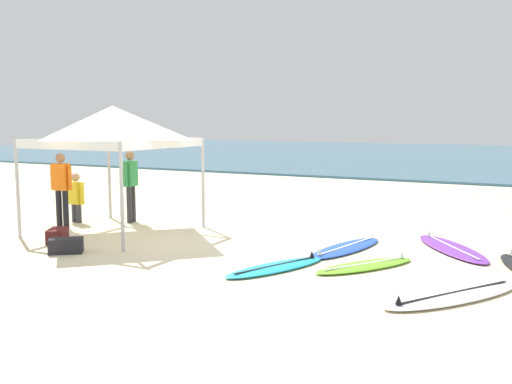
{
  "coord_description": "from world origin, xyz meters",
  "views": [
    {
      "loc": [
        6.18,
        -9.33,
        2.44
      ],
      "look_at": [
        0.84,
        0.91,
        1.0
      ],
      "focal_mm": 40.45,
      "sensor_mm": 36.0,
      "label": 1
    }
  ],
  "objects_px": {
    "surfboard_purple": "(451,248)",
    "surfboard_cyan": "(276,267)",
    "canopy_tent": "(113,123)",
    "person_yellow": "(76,195)",
    "surfboard_blue": "(346,248)",
    "person_green": "(131,182)",
    "gear_bag_near_tent": "(57,236)",
    "surfboard_lime": "(366,265)",
    "gear_bag_by_pole": "(66,246)",
    "surfboard_white": "(454,295)",
    "person_orange": "(61,185)"
  },
  "relations": [
    {
      "from": "surfboard_cyan",
      "to": "surfboard_white",
      "type": "bearing_deg",
      "value": -4.62
    },
    {
      "from": "surfboard_cyan",
      "to": "person_orange",
      "type": "bearing_deg",
      "value": 170.19
    },
    {
      "from": "canopy_tent",
      "to": "person_yellow",
      "type": "bearing_deg",
      "value": 162.77
    },
    {
      "from": "gear_bag_near_tent",
      "to": "person_orange",
      "type": "bearing_deg",
      "value": 132.03
    },
    {
      "from": "canopy_tent",
      "to": "surfboard_lime",
      "type": "relative_size",
      "value": 1.45
    },
    {
      "from": "surfboard_white",
      "to": "surfboard_cyan",
      "type": "distance_m",
      "value": 2.85
    },
    {
      "from": "surfboard_lime",
      "to": "surfboard_purple",
      "type": "height_order",
      "value": "same"
    },
    {
      "from": "surfboard_cyan",
      "to": "person_green",
      "type": "height_order",
      "value": "person_green"
    },
    {
      "from": "gear_bag_by_pole",
      "to": "canopy_tent",
      "type": "bearing_deg",
      "value": 105.32
    },
    {
      "from": "surfboard_purple",
      "to": "surfboard_cyan",
      "type": "xyz_separation_m",
      "value": [
        -2.33,
        -2.81,
        0.0
      ]
    },
    {
      "from": "surfboard_cyan",
      "to": "surfboard_blue",
      "type": "distance_m",
      "value": 2.0
    },
    {
      "from": "surfboard_purple",
      "to": "gear_bag_near_tent",
      "type": "bearing_deg",
      "value": -157.51
    },
    {
      "from": "surfboard_white",
      "to": "person_orange",
      "type": "distance_m",
      "value": 8.83
    },
    {
      "from": "person_orange",
      "to": "surfboard_cyan",
      "type": "bearing_deg",
      "value": -9.81
    },
    {
      "from": "gear_bag_by_pole",
      "to": "surfboard_cyan",
      "type": "bearing_deg",
      "value": 10.81
    },
    {
      "from": "person_green",
      "to": "person_yellow",
      "type": "relative_size",
      "value": 1.43
    },
    {
      "from": "person_yellow",
      "to": "surfboard_purple",
      "type": "bearing_deg",
      "value": 7.14
    },
    {
      "from": "surfboard_purple",
      "to": "gear_bag_by_pole",
      "type": "relative_size",
      "value": 4.08
    },
    {
      "from": "surfboard_cyan",
      "to": "gear_bag_near_tent",
      "type": "relative_size",
      "value": 3.53
    },
    {
      "from": "surfboard_blue",
      "to": "person_green",
      "type": "bearing_deg",
      "value": 175.43
    },
    {
      "from": "gear_bag_near_tent",
      "to": "gear_bag_by_pole",
      "type": "xyz_separation_m",
      "value": [
        0.86,
        -0.61,
        0.0
      ]
    },
    {
      "from": "person_green",
      "to": "gear_bag_near_tent",
      "type": "height_order",
      "value": "person_green"
    },
    {
      "from": "surfboard_blue",
      "to": "person_orange",
      "type": "bearing_deg",
      "value": -171.93
    },
    {
      "from": "surfboard_lime",
      "to": "surfboard_cyan",
      "type": "height_order",
      "value": "same"
    },
    {
      "from": "canopy_tent",
      "to": "gear_bag_by_pole",
      "type": "xyz_separation_m",
      "value": [
        0.54,
        -1.99,
        -2.25
      ]
    },
    {
      "from": "canopy_tent",
      "to": "person_green",
      "type": "bearing_deg",
      "value": 113.83
    },
    {
      "from": "surfboard_white",
      "to": "surfboard_purple",
      "type": "xyz_separation_m",
      "value": [
        -0.51,
        3.04,
        0.0
      ]
    },
    {
      "from": "person_yellow",
      "to": "canopy_tent",
      "type": "bearing_deg",
      "value": -17.23
    },
    {
      "from": "canopy_tent",
      "to": "gear_bag_near_tent",
      "type": "bearing_deg",
      "value": -102.94
    },
    {
      "from": "canopy_tent",
      "to": "surfboard_lime",
      "type": "bearing_deg",
      "value": -4.52
    },
    {
      "from": "surfboard_lime",
      "to": "person_yellow",
      "type": "bearing_deg",
      "value": 172.55
    },
    {
      "from": "canopy_tent",
      "to": "surfboard_purple",
      "type": "height_order",
      "value": "canopy_tent"
    },
    {
      "from": "surfboard_purple",
      "to": "gear_bag_near_tent",
      "type": "xyz_separation_m",
      "value": [
        -7.14,
        -2.96,
        0.1
      ]
    },
    {
      "from": "surfboard_lime",
      "to": "person_orange",
      "type": "bearing_deg",
      "value": 178.14
    },
    {
      "from": "canopy_tent",
      "to": "surfboard_lime",
      "type": "distance_m",
      "value": 6.25
    },
    {
      "from": "surfboard_purple",
      "to": "surfboard_cyan",
      "type": "distance_m",
      "value": 3.66
    },
    {
      "from": "person_yellow",
      "to": "gear_bag_near_tent",
      "type": "xyz_separation_m",
      "value": [
        1.35,
        -1.89,
        -0.52
      ]
    },
    {
      "from": "surfboard_white",
      "to": "person_yellow",
      "type": "distance_m",
      "value": 9.24
    },
    {
      "from": "surfboard_white",
      "to": "person_orange",
      "type": "xyz_separation_m",
      "value": [
        -8.69,
        1.24,
        0.95
      ]
    },
    {
      "from": "canopy_tent",
      "to": "person_orange",
      "type": "distance_m",
      "value": 1.96
    },
    {
      "from": "surfboard_purple",
      "to": "surfboard_blue",
      "type": "distance_m",
      "value": 1.99
    },
    {
      "from": "surfboard_lime",
      "to": "person_green",
      "type": "relative_size",
      "value": 1.16
    },
    {
      "from": "canopy_tent",
      "to": "person_yellow",
      "type": "xyz_separation_m",
      "value": [
        -1.66,
        0.52,
        -1.73
      ]
    },
    {
      "from": "person_green",
      "to": "gear_bag_by_pole",
      "type": "xyz_separation_m",
      "value": [
        1.04,
        -3.11,
        -0.85
      ]
    },
    {
      "from": "surfboard_purple",
      "to": "person_yellow",
      "type": "distance_m",
      "value": 8.58
    },
    {
      "from": "surfboard_purple",
      "to": "person_green",
      "type": "relative_size",
      "value": 1.43
    },
    {
      "from": "surfboard_blue",
      "to": "surfboard_lime",
      "type": "bearing_deg",
      "value": -57.48
    },
    {
      "from": "person_orange",
      "to": "person_green",
      "type": "bearing_deg",
      "value": 57.57
    },
    {
      "from": "surfboard_purple",
      "to": "person_yellow",
      "type": "relative_size",
      "value": 2.04
    },
    {
      "from": "surfboard_blue",
      "to": "person_orange",
      "type": "distance_m",
      "value": 6.53
    }
  ]
}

